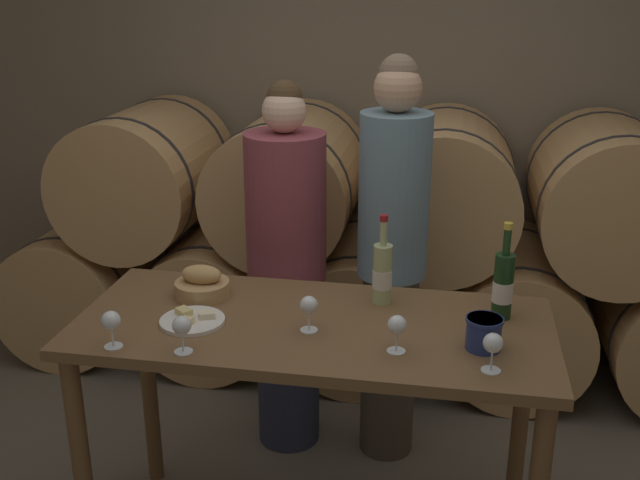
{
  "coord_description": "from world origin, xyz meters",
  "views": [
    {
      "loc": [
        0.44,
        -2.28,
        2.09
      ],
      "look_at": [
        0.0,
        0.14,
        1.21
      ],
      "focal_mm": 42.0,
      "sensor_mm": 36.0,
      "label": 1
    }
  ],
  "objects_px": {
    "blue_crock": "(484,332)",
    "wine_glass_left": "(182,327)",
    "person_left": "(287,271)",
    "bread_basket": "(202,284)",
    "wine_glass_right": "(397,326)",
    "wine_glass_center": "(310,307)",
    "wine_glass_far_right": "(493,345)",
    "wine_bottle_red": "(503,285)",
    "cheese_plate": "(192,320)",
    "wine_bottle_white": "(382,273)",
    "person_right": "(392,260)",
    "wine_glass_far_left": "(111,322)",
    "tasting_table": "(313,357)"
  },
  "relations": [
    {
      "from": "wine_bottle_white",
      "to": "wine_glass_far_right",
      "type": "xyz_separation_m",
      "value": [
        0.38,
        -0.44,
        -0.03
      ]
    },
    {
      "from": "person_right",
      "to": "wine_glass_far_right",
      "type": "bearing_deg",
      "value": -67.74
    },
    {
      "from": "wine_glass_left",
      "to": "wine_glass_far_right",
      "type": "relative_size",
      "value": 1.0
    },
    {
      "from": "wine_glass_left",
      "to": "wine_glass_far_left",
      "type": "bearing_deg",
      "value": -178.62
    },
    {
      "from": "person_left",
      "to": "wine_glass_far_left",
      "type": "relative_size",
      "value": 13.44
    },
    {
      "from": "wine_glass_far_right",
      "to": "cheese_plate",
      "type": "bearing_deg",
      "value": 171.19
    },
    {
      "from": "wine_glass_center",
      "to": "wine_glass_far_right",
      "type": "distance_m",
      "value": 0.61
    },
    {
      "from": "bread_basket",
      "to": "person_left",
      "type": "bearing_deg",
      "value": 70.42
    },
    {
      "from": "tasting_table",
      "to": "wine_bottle_white",
      "type": "bearing_deg",
      "value": 43.8
    },
    {
      "from": "wine_bottle_white",
      "to": "wine_glass_center",
      "type": "xyz_separation_m",
      "value": [
        -0.21,
        -0.27,
        -0.03
      ]
    },
    {
      "from": "person_left",
      "to": "blue_crock",
      "type": "bearing_deg",
      "value": -43.82
    },
    {
      "from": "bread_basket",
      "to": "wine_glass_left",
      "type": "xyz_separation_m",
      "value": [
        0.08,
        -0.43,
        0.04
      ]
    },
    {
      "from": "person_left",
      "to": "bread_basket",
      "type": "xyz_separation_m",
      "value": [
        -0.2,
        -0.55,
        0.15
      ]
    },
    {
      "from": "person_right",
      "to": "wine_glass_left",
      "type": "distance_m",
      "value": 1.14
    },
    {
      "from": "person_left",
      "to": "wine_glass_left",
      "type": "bearing_deg",
      "value": -96.59
    },
    {
      "from": "wine_bottle_red",
      "to": "wine_glass_left",
      "type": "xyz_separation_m",
      "value": [
        -1.0,
        -0.44,
        -0.03
      ]
    },
    {
      "from": "wine_glass_right",
      "to": "wine_glass_far_right",
      "type": "distance_m",
      "value": 0.3
    },
    {
      "from": "person_left",
      "to": "bread_basket",
      "type": "distance_m",
      "value": 0.6
    },
    {
      "from": "wine_bottle_red",
      "to": "blue_crock",
      "type": "relative_size",
      "value": 2.89
    },
    {
      "from": "tasting_table",
      "to": "wine_glass_far_right",
      "type": "height_order",
      "value": "wine_glass_far_right"
    },
    {
      "from": "wine_bottle_red",
      "to": "cheese_plate",
      "type": "height_order",
      "value": "wine_bottle_red"
    },
    {
      "from": "wine_glass_right",
      "to": "wine_glass_center",
      "type": "bearing_deg",
      "value": 162.14
    },
    {
      "from": "wine_glass_left",
      "to": "wine_bottle_red",
      "type": "bearing_deg",
      "value": 23.81
    },
    {
      "from": "blue_crock",
      "to": "wine_glass_left",
      "type": "bearing_deg",
      "value": -168.25
    },
    {
      "from": "wine_glass_far_right",
      "to": "wine_bottle_red",
      "type": "bearing_deg",
      "value": 83.31
    },
    {
      "from": "tasting_table",
      "to": "blue_crock",
      "type": "relative_size",
      "value": 13.64
    },
    {
      "from": "person_left",
      "to": "cheese_plate",
      "type": "bearing_deg",
      "value": -101.44
    },
    {
      "from": "wine_glass_right",
      "to": "tasting_table",
      "type": "bearing_deg",
      "value": 151.74
    },
    {
      "from": "wine_glass_right",
      "to": "wine_glass_far_right",
      "type": "height_order",
      "value": "same"
    },
    {
      "from": "person_right",
      "to": "cheese_plate",
      "type": "height_order",
      "value": "person_right"
    },
    {
      "from": "blue_crock",
      "to": "wine_glass_far_left",
      "type": "height_order",
      "value": "wine_glass_far_left"
    },
    {
      "from": "person_right",
      "to": "wine_glass_left",
      "type": "bearing_deg",
      "value": -120.35
    },
    {
      "from": "tasting_table",
      "to": "wine_glass_center",
      "type": "relative_size",
      "value": 13.08
    },
    {
      "from": "person_left",
      "to": "wine_glass_far_right",
      "type": "distance_m",
      "value": 1.27
    },
    {
      "from": "wine_bottle_red",
      "to": "wine_glass_center",
      "type": "height_order",
      "value": "wine_bottle_red"
    },
    {
      "from": "person_left",
      "to": "person_right",
      "type": "distance_m",
      "value": 0.47
    },
    {
      "from": "wine_bottle_white",
      "to": "bread_basket",
      "type": "xyz_separation_m",
      "value": [
        -0.66,
        -0.06,
        -0.07
      ]
    },
    {
      "from": "wine_glass_left",
      "to": "wine_glass_right",
      "type": "relative_size",
      "value": 1.0
    },
    {
      "from": "wine_glass_right",
      "to": "bread_basket",
      "type": "bearing_deg",
      "value": 157.55
    },
    {
      "from": "wine_glass_left",
      "to": "wine_glass_far_right",
      "type": "distance_m",
      "value": 0.96
    },
    {
      "from": "wine_glass_far_left",
      "to": "wine_glass_center",
      "type": "relative_size",
      "value": 1.0
    },
    {
      "from": "person_right",
      "to": "bread_basket",
      "type": "height_order",
      "value": "person_right"
    },
    {
      "from": "wine_glass_far_right",
      "to": "wine_bottle_white",
      "type": "bearing_deg",
      "value": 130.48
    },
    {
      "from": "bread_basket",
      "to": "wine_glass_right",
      "type": "distance_m",
      "value": 0.81
    },
    {
      "from": "wine_glass_far_right",
      "to": "wine_glass_right",
      "type": "bearing_deg",
      "value": 166.27
    },
    {
      "from": "cheese_plate",
      "to": "person_left",
      "type": "bearing_deg",
      "value": 78.56
    },
    {
      "from": "person_left",
      "to": "wine_glass_far_right",
      "type": "height_order",
      "value": "person_left"
    },
    {
      "from": "blue_crock",
      "to": "wine_glass_left",
      "type": "height_order",
      "value": "wine_glass_left"
    },
    {
      "from": "cheese_plate",
      "to": "wine_bottle_white",
      "type": "bearing_deg",
      "value": 24.65
    },
    {
      "from": "cheese_plate",
      "to": "wine_glass_center",
      "type": "distance_m",
      "value": 0.42
    }
  ]
}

